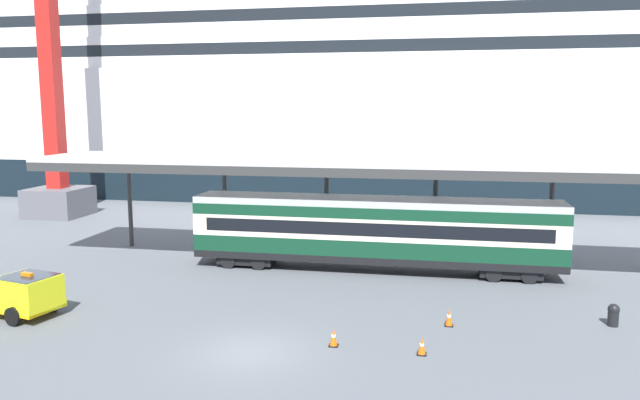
% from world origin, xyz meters
% --- Properties ---
extents(ground_plane, '(400.00, 400.00, 0.00)m').
position_xyz_m(ground_plane, '(0.00, 0.00, 0.00)').
color(ground_plane, '#5A5F65').
extents(cruise_ship, '(172.50, 23.55, 33.98)m').
position_xyz_m(cruise_ship, '(-13.77, 45.72, 11.70)').
color(cruise_ship, black).
rests_on(cruise_ship, ground).
extents(platform_canopy, '(39.39, 5.96, 6.24)m').
position_xyz_m(platform_canopy, '(3.40, 12.88, 5.96)').
color(platform_canopy, '#BCBCBC').
rests_on(platform_canopy, ground).
extents(train_carriage, '(20.32, 2.81, 4.11)m').
position_xyz_m(train_carriage, '(3.40, 12.43, 2.30)').
color(train_carriage, black).
rests_on(train_carriage, ground).
extents(service_truck, '(5.53, 3.17, 2.02)m').
position_xyz_m(service_truck, '(-11.46, 2.02, 0.99)').
color(service_truck, yellow).
rests_on(service_truck, ground).
extents(traffic_cone_near, '(0.36, 0.36, 0.72)m').
position_xyz_m(traffic_cone_near, '(3.00, 1.14, 0.35)').
color(traffic_cone_near, black).
rests_on(traffic_cone_near, ground).
extents(traffic_cone_mid, '(0.36, 0.36, 0.67)m').
position_xyz_m(traffic_cone_mid, '(6.36, 0.95, 0.33)').
color(traffic_cone_mid, black).
rests_on(traffic_cone_mid, ground).
extents(traffic_cone_far, '(0.36, 0.36, 0.76)m').
position_xyz_m(traffic_cone_far, '(7.40, 4.21, 0.37)').
color(traffic_cone_far, black).
rests_on(traffic_cone_far, ground).
extents(quay_bollard, '(0.48, 0.48, 0.96)m').
position_xyz_m(quay_bollard, '(14.16, 5.51, 0.52)').
color(quay_bollard, black).
rests_on(quay_bollard, ground).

